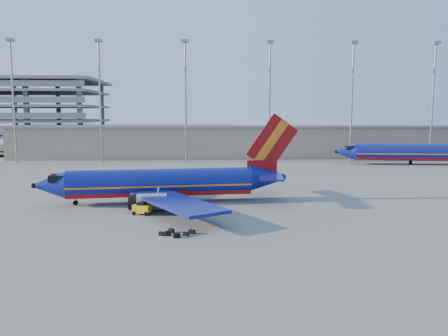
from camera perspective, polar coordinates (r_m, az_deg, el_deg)
The scene contains 7 objects.
ground at distance 59.92m, azimuth -1.84°, elevation -3.95°, with size 220.00×220.00×0.00m, color slate.
terminal_building at distance 117.52m, azimuth 2.61°, elevation 3.59°, with size 122.00×16.00×8.50m.
light_mast_row at distance 105.14m, azimuth 0.50°, elevation 10.40°, with size 101.60×1.60×28.65m.
aircraft_main at distance 57.17m, azimuth -7.44°, elevation -2.03°, with size 34.14×32.68×11.57m.
aircraft_second at distance 107.98m, azimuth 23.71°, elevation 1.91°, with size 36.63×14.19×12.42m.
baggage_tug at distance 51.02m, azimuth -10.70°, elevation -5.19°, with size 2.18×1.62×1.40m.
luggage_pile at distance 42.13m, azimuth -6.17°, elevation -8.47°, with size 3.52×2.40×0.46m.
Camera 1 is at (-0.85, -58.80, 11.47)m, focal length 35.00 mm.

